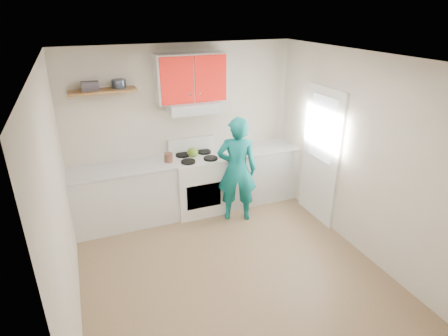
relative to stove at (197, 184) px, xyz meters
name	(u,v)px	position (x,y,z in m)	size (l,w,h in m)	color
floor	(229,268)	(-0.10, -1.57, -0.46)	(3.80, 3.80, 0.00)	brown
ceiling	(231,58)	(-0.10, -1.57, 2.14)	(3.60, 3.80, 0.04)	white
back_wall	(183,129)	(-0.10, 0.32, 0.84)	(3.60, 0.04, 2.60)	beige
front_wall	(333,281)	(-0.10, -3.47, 0.84)	(3.60, 0.04, 2.60)	beige
left_wall	(60,205)	(-1.90, -1.57, 0.84)	(0.04, 3.80, 2.60)	beige
right_wall	(356,154)	(1.70, -1.57, 0.84)	(0.04, 3.80, 2.60)	beige
door	(321,156)	(1.68, -0.88, 0.56)	(0.05, 0.85, 2.05)	white
door_glass	(322,129)	(1.65, -0.88, 0.99)	(0.01, 0.55, 0.95)	white
counter_left	(125,196)	(-1.14, 0.02, -0.01)	(1.52, 0.60, 0.90)	silver
counter_right	(255,174)	(1.04, 0.02, -0.01)	(1.32, 0.60, 0.90)	silver
stove	(197,184)	(0.00, 0.00, 0.00)	(0.76, 0.65, 0.92)	white
range_hood	(193,107)	(0.00, 0.10, 1.24)	(0.76, 0.44, 0.15)	silver
upper_cabinets	(191,78)	(0.00, 0.16, 1.66)	(1.02, 0.33, 0.70)	red
shelf	(103,91)	(-1.25, 0.18, 1.56)	(0.90, 0.30, 0.04)	brown
books	(90,86)	(-1.40, 0.19, 1.64)	(0.22, 0.16, 0.12)	#443D45
tin	(119,84)	(-1.02, 0.21, 1.64)	(0.19, 0.19, 0.12)	#333D4C
kettle	(193,152)	(-0.04, 0.06, 0.53)	(0.18, 0.18, 0.15)	#5A8124
crock	(169,158)	(-0.44, 0.00, 0.52)	(0.13, 0.13, 0.15)	brown
cutting_board	(241,151)	(0.77, 0.04, 0.45)	(0.29, 0.21, 0.02)	olive
silicone_mat	(273,146)	(1.38, 0.06, 0.44)	(0.28, 0.23, 0.01)	red
person	(237,170)	(0.48, -0.47, 0.36)	(0.60, 0.39, 1.65)	#0B6A69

